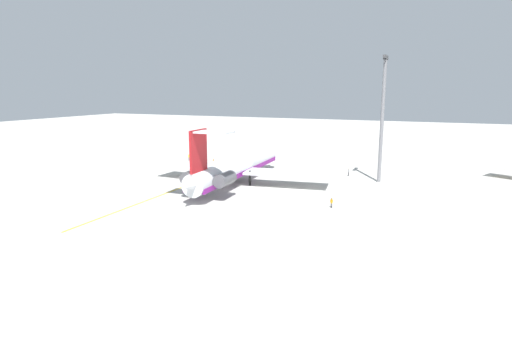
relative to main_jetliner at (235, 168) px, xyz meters
name	(u,v)px	position (x,y,z in m)	size (l,w,h in m)	color
ground	(198,183)	(2.07, -7.24, -3.30)	(382.48, 382.48, 0.00)	#B7B5AD
main_jetliner	(235,168)	(0.00, 0.00, 0.00)	(41.53, 36.90, 12.10)	silver
ground_crew_near_nose	(332,202)	(9.31, 21.48, -2.26)	(0.26, 0.42, 1.64)	black
ground_crew_near_tail	(349,171)	(-16.78, 19.04, -2.18)	(0.42, 0.28, 1.77)	black
ground_crew_portside	(189,156)	(-20.48, -23.74, -2.18)	(0.43, 0.28, 1.77)	black
ground_crew_starboard	(196,157)	(-20.12, -21.39, -2.16)	(0.29, 0.43, 1.81)	black
safety_cone_nose	(213,160)	(-23.01, -17.75, -3.02)	(0.40, 0.40, 0.55)	#EA590F
taxiway_centreline	(203,180)	(-1.17, -8.17, -3.30)	(72.13, 0.36, 0.01)	gold
light_mast	(382,114)	(-13.43, 25.80, 10.35)	(4.00, 0.70, 24.88)	slate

